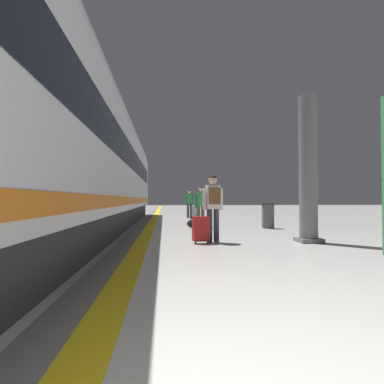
# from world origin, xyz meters

# --- Properties ---
(safety_line_strip) EXTENTS (0.36, 80.00, 0.01)m
(safety_line_strip) POSITION_xyz_m (-1.14, 10.00, 0.00)
(safety_line_strip) COLOR yellow
(safety_line_strip) RESTS_ON ground
(tactile_edge_band) EXTENTS (0.56, 80.00, 0.01)m
(tactile_edge_band) POSITION_xyz_m (-1.44, 10.00, 0.00)
(tactile_edge_band) COLOR slate
(tactile_edge_band) RESTS_ON ground
(high_speed_train) EXTENTS (2.94, 35.95, 4.97)m
(high_speed_train) POSITION_xyz_m (-3.19, 5.62, 2.51)
(high_speed_train) COLOR #38383D
(high_speed_train) RESTS_ON ground
(passenger_near) EXTENTS (0.51, 0.35, 1.64)m
(passenger_near) POSITION_xyz_m (0.58, 7.71, 0.97)
(passenger_near) COLOR #383842
(passenger_near) RESTS_ON ground
(suitcase_near) EXTENTS (0.41, 0.29, 0.64)m
(suitcase_near) POSITION_xyz_m (0.26, 7.54, 0.35)
(suitcase_near) COLOR #A51E1E
(suitcase_near) RESTS_ON ground
(passenger_mid) EXTENTS (0.50, 0.23, 1.62)m
(passenger_mid) POSITION_xyz_m (0.83, 18.26, 0.94)
(passenger_mid) COLOR #383842
(passenger_mid) RESTS_ON ground
(suitcase_mid) EXTENTS (0.40, 0.27, 1.07)m
(suitcase_mid) POSITION_xyz_m (1.15, 18.07, 0.37)
(suitcase_mid) COLOR #9E9EA3
(suitcase_mid) RESTS_ON ground
(passenger_far) EXTENTS (0.47, 0.25, 1.56)m
(passenger_far) POSITION_xyz_m (0.77, 12.07, 0.90)
(passenger_far) COLOR brown
(passenger_far) RESTS_ON ground
(duffel_bag_far) EXTENTS (0.44, 0.26, 0.36)m
(duffel_bag_far) POSITION_xyz_m (0.45, 11.86, 0.15)
(duffel_bag_far) COLOR black
(duffel_bag_far) RESTS_ON ground
(platform_pillar) EXTENTS (0.56, 0.56, 3.60)m
(platform_pillar) POSITION_xyz_m (2.91, 7.54, 1.72)
(platform_pillar) COLOR slate
(platform_pillar) RESTS_ON ground
(waste_bin) EXTENTS (0.46, 0.46, 0.91)m
(waste_bin) POSITION_xyz_m (3.15, 11.38, 0.46)
(waste_bin) COLOR #4C4C51
(waste_bin) RESTS_ON ground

